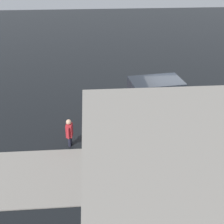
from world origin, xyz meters
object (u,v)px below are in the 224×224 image
Objects in this scene: moving_hatchback at (150,101)px; sign_post at (117,135)px; pedestrian at (69,131)px; fire_hydrant at (95,138)px.

sign_post is at bearing 62.73° from moving_hatchback.
pedestrian is at bearing -45.67° from sign_post.
pedestrian is 0.51× the size of sign_post.
pedestrian is at bearing 26.26° from moving_hatchback.
pedestrian is at bearing -7.58° from fire_hydrant.
moving_hatchback is 5.08× the size of fire_hydrant.
sign_post reaches higher than fire_hydrant.
fire_hydrant is (2.65, 1.96, -0.63)m from moving_hatchback.
sign_post is at bearing 134.33° from pedestrian.
moving_hatchback reaches higher than fire_hydrant.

